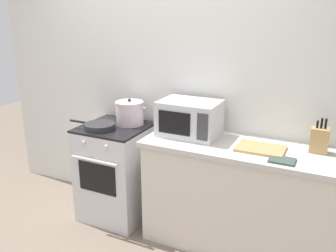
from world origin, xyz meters
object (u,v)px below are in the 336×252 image
microwave (190,118)px  oven_mitt (282,160)px  stock_pot (130,113)px  cutting_board (261,148)px  frying_pan (99,126)px  knife_block (319,140)px  stove (116,171)px

microwave → oven_mitt: 0.86m
stock_pot → cutting_board: stock_pot is taller
stock_pot → cutting_board: bearing=-5.5°
frying_pan → oven_mitt: bearing=-1.4°
cutting_board → knife_block: knife_block is taller
oven_mitt → knife_block: bearing=54.4°
knife_block → microwave: bearing=-176.6°
knife_block → oven_mitt: 0.38m
oven_mitt → stock_pot: bearing=168.9°
microwave → cutting_board: size_ratio=1.39×
stove → frying_pan: frying_pan is taller
cutting_board → knife_block: size_ratio=1.34×
stove → stock_pot: size_ratio=2.65×
stock_pot → knife_block: (1.65, 0.02, -0.01)m
knife_block → stock_pot: bearing=-179.4°
stove → oven_mitt: (1.54, -0.16, 0.47)m
oven_mitt → cutting_board: bearing=139.4°
cutting_board → oven_mitt: cutting_board is taller
stove → microwave: size_ratio=1.84×
frying_pan → microwave: (0.80, 0.20, 0.12)m
stock_pot → frying_pan: stock_pot is taller
frying_pan → cutting_board: 1.43m
stove → stock_pot: stock_pot is taller
stove → knife_block: 1.84m
microwave → oven_mitt: size_ratio=2.78×
oven_mitt → frying_pan: bearing=178.6°
stock_pot → knife_block: knife_block is taller
stock_pot → frying_pan: bearing=-126.2°
stock_pot → cutting_board: 1.26m
oven_mitt → microwave: bearing=163.7°
cutting_board → knife_block: (0.40, 0.14, 0.09)m
microwave → knife_block: 1.03m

